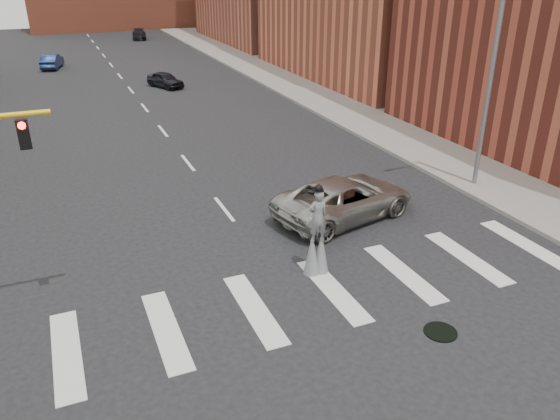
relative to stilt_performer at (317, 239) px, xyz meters
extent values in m
plane|color=black|center=(-1.26, -2.13, -1.22)|extent=(160.00, 160.00, 0.00)
cube|color=gray|center=(11.24, 22.87, -1.13)|extent=(5.00, 90.00, 0.18)
cylinder|color=black|center=(1.74, -4.13, -1.20)|extent=(0.90, 0.90, 0.04)
cylinder|color=slate|center=(9.74, 3.87, 3.28)|extent=(0.20, 0.20, 9.00)
cube|color=black|center=(-7.76, 0.87, 4.08)|extent=(0.28, 0.18, 0.75)
cylinder|color=#FF0C0C|center=(-7.76, 0.77, 4.33)|extent=(0.18, 0.06, 0.18)
cylinder|color=#311F13|center=(0.16, 0.00, -0.65)|extent=(0.07, 0.07, 1.14)
cylinder|color=#311F13|center=(-0.16, 0.00, -0.65)|extent=(0.07, 0.07, 1.14)
cone|color=slate|center=(0.16, 0.00, -0.51)|extent=(0.52, 0.52, 1.42)
cone|color=slate|center=(-0.16, 0.00, -0.51)|extent=(0.52, 0.52, 1.42)
imported|color=slate|center=(0.00, 0.00, 0.79)|extent=(0.64, 0.42, 1.74)
sphere|color=black|center=(0.00, 0.00, 1.72)|extent=(0.26, 0.26, 0.26)
cylinder|color=black|center=(0.00, 0.00, 1.67)|extent=(0.34, 0.34, 0.02)
cube|color=yellow|center=(0.00, 0.14, 1.27)|extent=(0.22, 0.05, 0.10)
imported|color=#A2A099|center=(2.84, 3.32, -0.41)|extent=(6.24, 3.92, 1.61)
imported|color=black|center=(1.45, 29.80, -0.62)|extent=(2.71, 3.77, 1.19)
imported|color=navy|center=(-6.47, 42.04, -0.57)|extent=(2.27, 4.17, 1.30)
imported|color=black|center=(4.41, 59.45, -0.62)|extent=(2.26, 4.32, 1.20)
camera|label=1|loc=(-6.96, -13.57, 8.01)|focal=35.00mm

